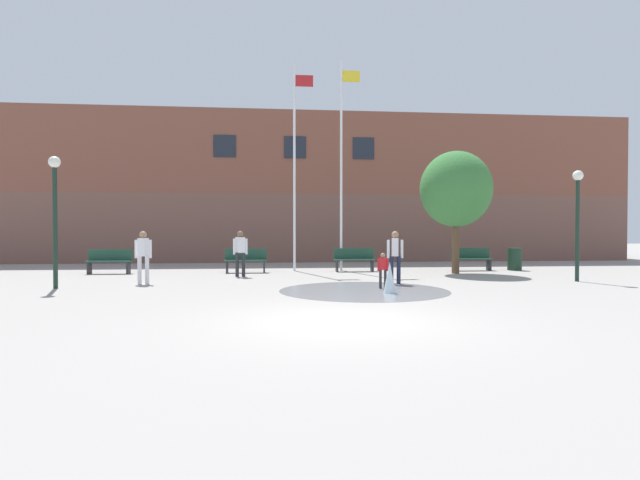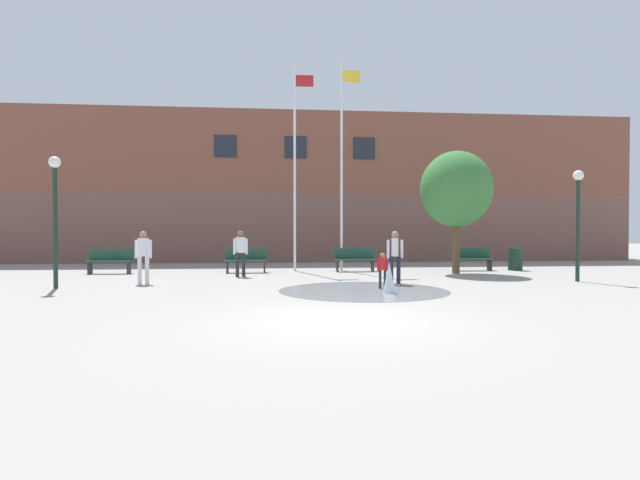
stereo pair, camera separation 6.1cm
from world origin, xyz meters
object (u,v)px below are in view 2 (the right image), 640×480
adult_near_bench (395,253)px  lamp_post_right_lane (578,208)px  park_bench_far_left (110,261)px  park_bench_under_left_flagpole (355,259)px  trash_can (515,259)px  street_tree_near_building (456,189)px  park_bench_near_trashcan (472,259)px  flagpole_right (342,160)px  adult_in_red (240,250)px  adult_watching (143,253)px  lamp_post_left_lane (55,202)px  flagpole_left (295,162)px  child_with_pink_shirt (383,268)px  park_bench_left_of_flagpoles (246,260)px

adult_near_bench → lamp_post_right_lane: (5.91, 0.19, 1.39)m
park_bench_far_left → park_bench_under_left_flagpole: same height
trash_can → street_tree_near_building: 4.19m
park_bench_near_trashcan → lamp_post_right_lane: 5.16m
flagpole_right → park_bench_near_trashcan: bearing=-5.4°
lamp_post_right_lane → street_tree_near_building: 4.34m
park_bench_near_trashcan → street_tree_near_building: street_tree_near_building is taller
park_bench_far_left → adult_in_red: bearing=-19.2°
park_bench_near_trashcan → flagpole_right: (-5.22, 0.49, 3.98)m
trash_can → flagpole_right: bearing=175.6°
park_bench_near_trashcan → lamp_post_right_lane: size_ratio=0.46×
flagpole_right → adult_watching: bearing=-145.9°
adult_watching → flagpole_right: bearing=136.5°
adult_watching → lamp_post_right_lane: 13.52m
flagpole_right → lamp_post_right_lane: 8.72m
park_bench_far_left → lamp_post_left_lane: lamp_post_left_lane is taller
adult_in_red → flagpole_left: (2.02, 2.38, 3.41)m
adult_watching → park_bench_under_left_flagpole: bearing=132.1°
adult_watching → street_tree_near_building: bearing=116.7°
park_bench_near_trashcan → flagpole_right: size_ratio=0.19×
adult_near_bench → park_bench_under_left_flagpole: bearing=-160.1°
park_bench_near_trashcan → flagpole_left: 8.10m
park_bench_far_left → adult_watching: (2.18, -3.84, 0.45)m
park_bench_under_left_flagpole → street_tree_near_building: size_ratio=0.35×
lamp_post_left_lane → trash_can: 16.65m
adult_watching → adult_near_bench: size_ratio=1.00×
lamp_post_left_lane → adult_watching: bearing=24.8°
park_bench_under_left_flagpole → lamp_post_left_lane: size_ratio=0.44×
adult_watching → lamp_post_left_lane: bearing=-52.7°
park_bench_far_left → flagpole_left: bearing=5.5°
flagpole_left → adult_near_bench: bearing=-62.3°
flagpole_left → child_with_pink_shirt: bearing=-71.6°
adult_near_bench → adult_in_red: bearing=-106.3°
park_bench_far_left → lamp_post_left_lane: 5.19m
flagpole_left → lamp_post_right_lane: size_ratio=2.34×
park_bench_left_of_flagpoles → trash_can: 10.81m
flagpole_right → street_tree_near_building: flagpole_right is taller
park_bench_left_of_flagpoles → flagpole_right: flagpole_right is taller
park_bench_under_left_flagpole → street_tree_near_building: bearing=-19.7°
lamp_post_left_lane → street_tree_near_building: (12.83, 3.71, 0.74)m
adult_in_red → park_bench_left_of_flagpoles: bearing=-35.7°
adult_in_red → lamp_post_left_lane: 5.96m
park_bench_near_trashcan → flagpole_right: flagpole_right is taller
park_bench_near_trashcan → lamp_post_left_lane: bearing=-160.3°
park_bench_left_of_flagpoles → park_bench_under_left_flagpole: 4.24m
park_bench_left_of_flagpoles → adult_in_red: adult_in_red is taller
child_with_pink_shirt → lamp_post_right_lane: bearing=-23.2°
park_bench_near_trashcan → street_tree_near_building: size_ratio=0.35×
park_bench_far_left → street_tree_near_building: street_tree_near_building is taller
adult_near_bench → adult_watching: bearing=-80.9°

